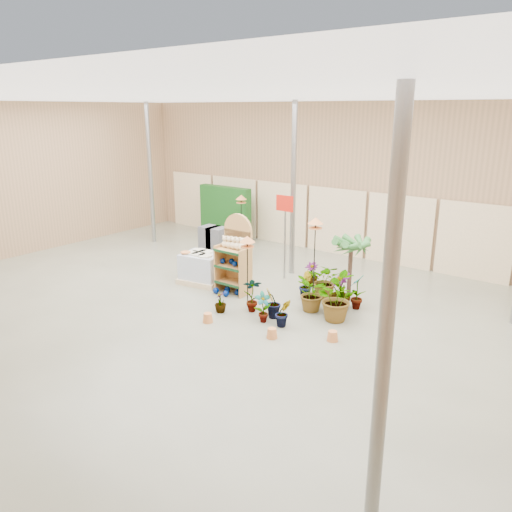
{
  "coord_description": "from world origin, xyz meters",
  "views": [
    {
      "loc": [
        6.99,
        -7.35,
        4.29
      ],
      "look_at": [
        0.3,
        1.5,
        1.0
      ],
      "focal_mm": 35.0,
      "sensor_mm": 36.0,
      "label": 1
    }
  ],
  "objects": [
    {
      "name": "gazing_balls_floor",
      "position": [
        -0.34,
        1.18,
        0.07
      ],
      "size": [
        0.63,
        0.39,
        0.15
      ],
      "color": "#01185E",
      "rests_on": "ground"
    },
    {
      "name": "potted_plant_1",
      "position": [
        1.36,
        0.68,
        0.35
      ],
      "size": [
        0.37,
        0.43,
        0.7
      ],
      "primitive_type": "imported",
      "rotation": [
        0.0,
        0.0,
        4.9
      ],
      "color": "#337231",
      "rests_on": "ground"
    },
    {
      "name": "potted_plant_11",
      "position": [
        0.96,
        2.93,
        0.3
      ],
      "size": [
        0.37,
        0.37,
        0.61
      ],
      "primitive_type": "imported",
      "rotation": [
        0.0,
        0.0,
        0.1
      ],
      "color": "#337231",
      "rests_on": "ground"
    },
    {
      "name": "potted_plant_5",
      "position": [
        1.29,
        2.11,
        0.33
      ],
      "size": [
        0.44,
        0.46,
        0.65
      ],
      "primitive_type": "imported",
      "rotation": [
        0.0,
        0.0,
        2.18
      ],
      "color": "#337231",
      "rests_on": "ground"
    },
    {
      "name": "potted_plant_4",
      "position": [
        2.53,
        2.26,
        0.41
      ],
      "size": [
        0.33,
        0.45,
        0.82
      ],
      "primitive_type": "imported",
      "rotation": [
        0.0,
        0.0,
        4.79
      ],
      "color": "#337231",
      "rests_on": "ground"
    },
    {
      "name": "room",
      "position": [
        0.0,
        0.91,
        2.21
      ],
      "size": [
        15.2,
        12.1,
        4.7
      ],
      "color": "#6A6A59",
      "rests_on": "ground"
    },
    {
      "name": "potted_plant_2",
      "position": [
        1.84,
        1.51,
        0.41
      ],
      "size": [
        0.96,
        0.98,
        0.82
      ],
      "primitive_type": "imported",
      "rotation": [
        0.0,
        0.0,
        5.38
      ],
      "color": "#337231",
      "rests_on": "ground"
    },
    {
      "name": "potted_plant_6",
      "position": [
        1.67,
        2.4,
        0.43
      ],
      "size": [
        0.92,
        0.85,
        0.86
      ],
      "primitive_type": "imported",
      "rotation": [
        0.0,
        0.0,
        0.26
      ],
      "color": "#337231",
      "rests_on": "ground"
    },
    {
      "name": "bird_table_back",
      "position": [
        -2.51,
        4.46,
        1.62
      ],
      "size": [
        0.34,
        0.34,
        1.75
      ],
      "color": "black",
      "rests_on": "ground"
    },
    {
      "name": "potted_plant_8",
      "position": [
        1.31,
        0.4,
        0.33
      ],
      "size": [
        0.4,
        0.42,
        0.66
      ],
      "primitive_type": "imported",
      "rotation": [
        0.0,
        0.0,
        0.94
      ],
      "color": "#337231",
      "rests_on": "ground"
    },
    {
      "name": "bird_table_right",
      "position": [
        1.63,
        1.89,
        1.88
      ],
      "size": [
        0.34,
        0.34,
        2.02
      ],
      "color": "black",
      "rests_on": "ground"
    },
    {
      "name": "potted_plant_9",
      "position": [
        1.76,
        0.48,
        0.3
      ],
      "size": [
        0.41,
        0.42,
        0.6
      ],
      "primitive_type": "imported",
      "rotation": [
        0.0,
        0.0,
        0.92
      ],
      "color": "#337231",
      "rests_on": "ground"
    },
    {
      "name": "offer_sign",
      "position": [
        0.1,
        2.98,
        1.57
      ],
      "size": [
        0.5,
        0.08,
        2.2
      ],
      "color": "gray",
      "rests_on": "ground"
    },
    {
      "name": "pallet_stack",
      "position": [
        -1.39,
        1.47,
        0.39
      ],
      "size": [
        1.22,
        1.07,
        0.8
      ],
      "rotation": [
        0.0,
        0.0,
        0.17
      ],
      "color": "#D4B98D",
      "rests_on": "ground"
    },
    {
      "name": "gazing_balls_shelf",
      "position": [
        -0.3,
        1.4,
        0.75
      ],
      "size": [
        0.7,
        0.24,
        0.13
      ],
      "color": "#01185E",
      "rests_on": "display_shelf"
    },
    {
      "name": "teddy_bears",
      "position": [
        -0.27,
        1.41,
        1.21
      ],
      "size": [
        0.71,
        0.2,
        0.31
      ],
      "color": "beige",
      "rests_on": "display_shelf"
    },
    {
      "name": "palm",
      "position": [
        2.16,
        2.61,
        1.36
      ],
      "size": [
        0.7,
        0.7,
        1.6
      ],
      "color": "#452E22",
      "rests_on": "ground"
    },
    {
      "name": "potted_plant_10",
      "position": [
        2.43,
        1.4,
        0.5
      ],
      "size": [
        1.18,
        1.18,
        0.99
      ],
      "primitive_type": "imported",
      "rotation": [
        0.0,
        0.0,
        2.39
      ],
      "color": "#337231",
      "rests_on": "ground"
    },
    {
      "name": "charcoal_planters",
      "position": [
        -2.47,
        3.12,
        0.5
      ],
      "size": [
        0.8,
        0.5,
        1.0
      ],
      "color": "#3A3B3F",
      "rests_on": "ground"
    },
    {
      "name": "potted_plant_0",
      "position": [
        0.79,
        0.73,
        0.39
      ],
      "size": [
        0.5,
        0.47,
        0.79
      ],
      "primitive_type": "imported",
      "rotation": [
        0.0,
        0.0,
        3.77
      ],
      "color": "#337231",
      "rests_on": "ground"
    },
    {
      "name": "potted_plant_7",
      "position": [
        0.26,
        0.27,
        0.23
      ],
      "size": [
        0.3,
        0.3,
        0.46
      ],
      "primitive_type": "imported",
      "rotation": [
        0.0,
        0.0,
        4.88
      ],
      "color": "#337231",
      "rests_on": "ground"
    },
    {
      "name": "display_shelf",
      "position": [
        -0.3,
        1.5,
        0.87
      ],
      "size": [
        0.81,
        0.51,
        1.91
      ],
      "rotation": [
        0.0,
        0.0,
        0.02
      ],
      "color": "#AD7B43",
      "rests_on": "ground"
    },
    {
      "name": "bird_table_front",
      "position": [
        0.54,
        0.87,
        1.52
      ],
      "size": [
        0.34,
        0.34,
        1.64
      ],
      "color": "black",
      "rests_on": "ground"
    },
    {
      "name": "potted_plant_3",
      "position": [
        2.29,
        1.92,
        0.44
      ],
      "size": [
        0.68,
        0.68,
        0.88
      ],
      "primitive_type": "imported",
      "rotation": [
        0.0,
        0.0,
        5.7
      ],
      "color": "#337231",
      "rests_on": "ground"
    },
    {
      "name": "trellis_stock",
      "position": [
        -3.8,
        5.2,
        0.9
      ],
      "size": [
        2.0,
        0.3,
        1.8
      ],
      "primitive_type": "cube",
      "color": "#134715",
      "rests_on": "ground"
    }
  ]
}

